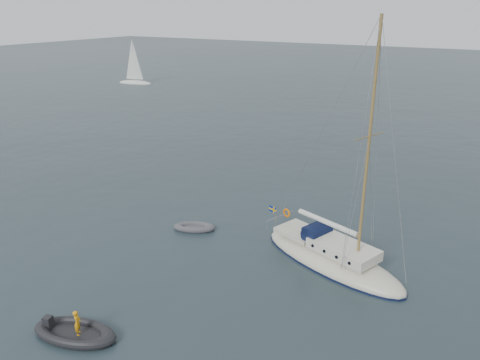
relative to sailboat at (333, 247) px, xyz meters
The scene contains 5 objects.
ground 3.81m from the sailboat, behind, with size 300.00×300.00×0.00m, color black.
sailboat is the anchor object (origin of this frame).
dinghy 8.86m from the sailboat, behind, with size 2.61×1.18×0.37m.
rib 13.39m from the sailboat, 123.04° to the right, with size 3.79×1.72×1.33m.
distant_yacht_a 67.42m from the sailboat, 141.15° to the left, with size 6.53×3.48×8.66m.
Camera 1 is at (10.59, -21.68, 13.09)m, focal length 35.00 mm.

